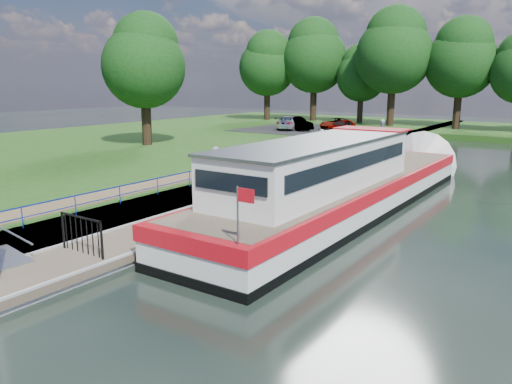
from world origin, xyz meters
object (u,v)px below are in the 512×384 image
Objects in this scene: pontoon at (277,195)px; car_c at (291,123)px; barge at (349,184)px; car_b at (296,123)px; car_a at (342,126)px; car_d at (336,124)px.

pontoon is 26.99m from car_c.
barge reaches higher than car_b.
car_a is at bearing 164.20° from car_c.
car_c is at bearing 119.19° from pontoon.
car_a is 0.90× the size of car_b.
barge is (3.60, 0.17, 0.90)m from pontoon.
barge is 28.75m from car_c.
car_b is (-12.35, 23.23, 1.30)m from pontoon.
car_b is at bearing -118.69° from car_d.
car_a is (-10.98, 22.84, 0.35)m from barge.
barge is at bearing 115.03° from car_c.
car_d is (3.49, 3.03, -0.13)m from car_c.
barge is 25.34m from car_a.
car_b is at bearing 148.30° from car_c.
barge reaches higher than car_d.
car_a is (-7.38, 23.01, 1.26)m from pontoon.
car_a is 0.91× the size of car_d.
car_d reaches higher than pontoon.
car_a is 0.77× the size of car_c.
car_b is (-15.94, 23.06, 0.40)m from barge.
car_c is (-0.80, 0.31, 0.02)m from car_b.
car_d is (-2.27, 3.56, -0.06)m from car_a.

